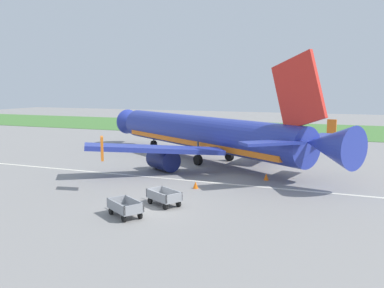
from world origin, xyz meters
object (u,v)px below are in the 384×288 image
(airplane, at_px, (206,134))
(baggage_cart_second_in_row, at_px, (164,197))
(baggage_cart_nearest, at_px, (125,207))
(traffic_cone_mid_apron, at_px, (196,185))
(traffic_cone_near_plane, at_px, (266,177))

(airplane, height_order, baggage_cart_second_in_row, airplane)
(airplane, distance_m, baggage_cart_nearest, 21.00)
(traffic_cone_mid_apron, bearing_deg, traffic_cone_near_plane, 46.99)
(baggage_cart_second_in_row, bearing_deg, baggage_cart_nearest, -110.65)
(baggage_cart_nearest, xyz_separation_m, traffic_cone_near_plane, (6.34, 13.70, -0.30))
(baggage_cart_nearest, bearing_deg, traffic_cone_near_plane, 65.16)
(baggage_cart_second_in_row, height_order, traffic_cone_near_plane, baggage_cart_second_in_row)
(traffic_cone_near_plane, bearing_deg, airplane, 139.46)
(traffic_cone_near_plane, height_order, traffic_cone_mid_apron, traffic_cone_near_plane)
(baggage_cart_nearest, height_order, traffic_cone_mid_apron, baggage_cart_nearest)
(airplane, relative_size, baggage_cart_second_in_row, 9.71)
(baggage_cart_second_in_row, bearing_deg, airplane, 100.16)
(baggage_cart_second_in_row, relative_size, traffic_cone_mid_apron, 5.88)
(airplane, height_order, traffic_cone_mid_apron, airplane)
(airplane, height_order, traffic_cone_near_plane, airplane)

